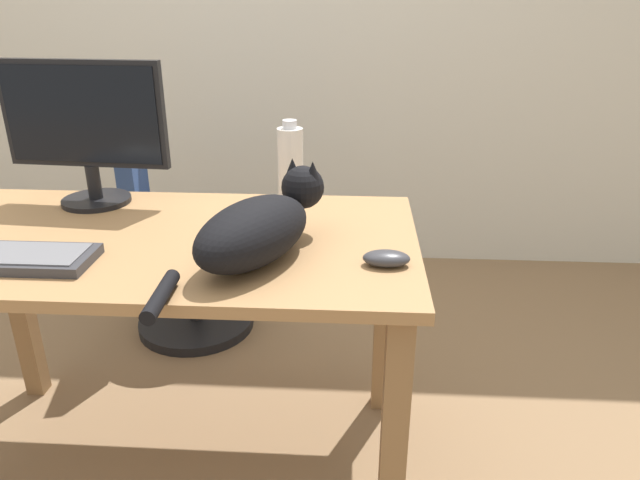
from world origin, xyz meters
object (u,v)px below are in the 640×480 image
office_chair (177,246)px  cat (259,227)px  water_bottle (290,164)px  monitor (85,128)px  computer_mouse (386,258)px

office_chair → cat: (0.49, -0.88, 0.44)m
cat → water_bottle: size_ratio=2.25×
office_chair → water_bottle: water_bottle is taller
monitor → cat: bearing=-33.6°
office_chair → cat: cat is taller
office_chair → computer_mouse: (0.79, -0.90, 0.38)m
computer_mouse → monitor: bearing=155.5°
cat → computer_mouse: cat is taller
water_bottle → office_chair: bearing=138.9°
monitor → computer_mouse: monitor is taller
monitor → computer_mouse: (0.85, -0.39, -0.21)m
cat → computer_mouse: size_ratio=4.98×
office_chair → cat: size_ratio=1.63×
monitor → computer_mouse: bearing=-24.5°
office_chair → water_bottle: (0.52, -0.45, 0.48)m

